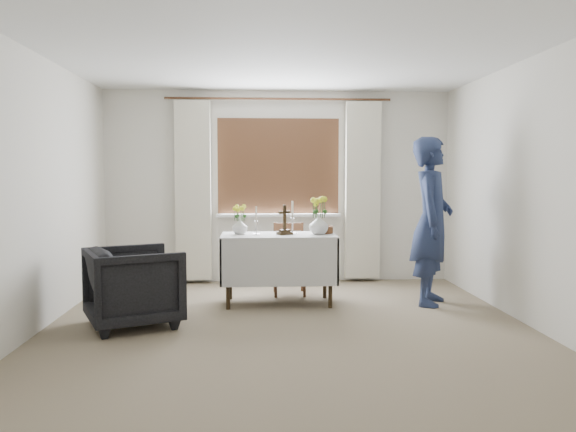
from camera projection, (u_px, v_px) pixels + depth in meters
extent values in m
plane|color=gray|center=(290.00, 334.00, 4.97)|extent=(5.00, 5.00, 0.00)
cube|color=silver|center=(279.00, 269.00, 6.13)|extent=(1.24, 0.64, 0.76)
imported|color=black|center=(134.00, 286.00, 5.23)|extent=(1.07, 1.06, 0.74)
imported|color=navy|center=(432.00, 221.00, 6.08)|extent=(0.67, 0.78, 1.82)
cube|color=silver|center=(279.00, 259.00, 7.36)|extent=(1.10, 0.10, 0.60)
imported|color=silver|center=(240.00, 226.00, 6.12)|extent=(0.19, 0.19, 0.17)
imported|color=silver|center=(319.00, 225.00, 6.09)|extent=(0.25, 0.25, 0.22)
cylinder|color=brown|center=(323.00, 230.00, 6.22)|extent=(0.24, 0.24, 0.08)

